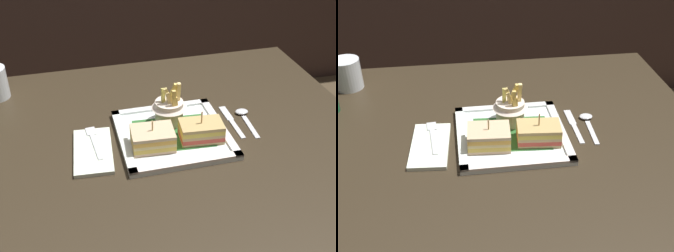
% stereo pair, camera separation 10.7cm
% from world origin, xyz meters
% --- Properties ---
extents(dining_table, '(1.08, 0.93, 0.73)m').
position_xyz_m(dining_table, '(0.00, 0.00, 0.62)').
color(dining_table, '#31271A').
rests_on(dining_table, ground_plane).
extents(square_plate, '(0.27, 0.27, 0.02)m').
position_xyz_m(square_plate, '(0.03, 0.02, 0.74)').
color(square_plate, white).
rests_on(square_plate, dining_table).
extents(sandwich_half_left, '(0.11, 0.08, 0.07)m').
position_xyz_m(sandwich_half_left, '(-0.03, -0.02, 0.77)').
color(sandwich_half_left, '#E0B48E').
rests_on(sandwich_half_left, square_plate).
extents(sandwich_half_right, '(0.11, 0.08, 0.08)m').
position_xyz_m(sandwich_half_right, '(0.09, -0.02, 0.77)').
color(sandwich_half_right, tan).
rests_on(sandwich_half_right, square_plate).
extents(fries_cup, '(0.09, 0.09, 0.11)m').
position_xyz_m(fries_cup, '(0.03, 0.07, 0.79)').
color(fries_cup, silver).
rests_on(fries_cup, square_plate).
extents(folded_napkin, '(0.10, 0.19, 0.01)m').
position_xyz_m(folded_napkin, '(-0.17, -0.00, 0.74)').
color(folded_napkin, white).
rests_on(folded_napkin, dining_table).
extents(fork, '(0.03, 0.14, 0.00)m').
position_xyz_m(fork, '(-0.17, 0.03, 0.75)').
color(fork, silver).
rests_on(fork, dining_table).
extents(knife, '(0.02, 0.16, 0.00)m').
position_xyz_m(knife, '(0.20, 0.05, 0.74)').
color(knife, silver).
rests_on(knife, dining_table).
extents(spoon, '(0.03, 0.14, 0.01)m').
position_xyz_m(spoon, '(0.24, 0.06, 0.74)').
color(spoon, silver).
rests_on(spoon, dining_table).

